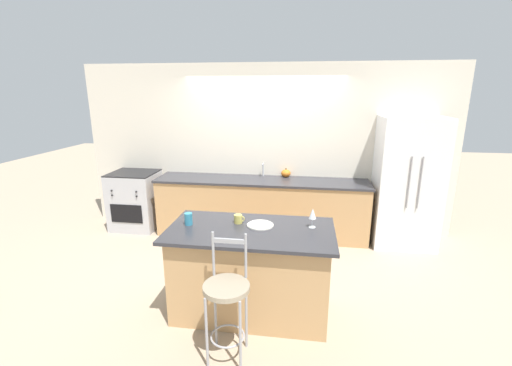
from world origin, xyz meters
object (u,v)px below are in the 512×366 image
refrigerator (407,183)px  pumpkin_decoration (286,173)px  wine_glass (313,214)px  oven_range (136,200)px  bar_stool_near (227,298)px  dinner_plate (260,225)px  tumbler_cup (188,219)px  coffee_mug (238,219)px

refrigerator → pumpkin_decoration: refrigerator is taller
refrigerator → wine_glass: (-1.40, -1.86, 0.12)m
pumpkin_decoration → oven_range: bearing=-174.5°
refrigerator → bar_stool_near: (-2.11, -2.67, -0.38)m
dinner_plate → tumbler_cup: tumbler_cup is taller
bar_stool_near → tumbler_cup: size_ratio=8.97×
bar_stool_near → pumpkin_decoration: size_ratio=7.29×
oven_range → dinner_plate: oven_range is taller
refrigerator → pumpkin_decoration: 1.82m
wine_glass → tumbler_cup: (-1.26, -0.11, -0.08)m
refrigerator → dinner_plate: size_ratio=7.01×
coffee_mug → pumpkin_decoration: (0.37, 2.11, -0.00)m
bar_stool_near → wine_glass: size_ratio=5.57×
oven_range → wine_glass: 3.52m
tumbler_cup → pumpkin_decoration: size_ratio=0.81×
refrigerator → coffee_mug: (-2.17, -1.86, 0.02)m
refrigerator → dinner_plate: refrigerator is taller
wine_glass → coffee_mug: wine_glass is taller
wine_glass → tumbler_cup: bearing=-174.9°
refrigerator → pumpkin_decoration: bearing=171.9°
coffee_mug → dinner_plate: bearing=-9.3°
coffee_mug → refrigerator: bearing=40.5°
refrigerator → oven_range: 4.34m
wine_glass → bar_stool_near: bearing=-131.3°
wine_glass → coffee_mug: 0.77m
bar_stool_near → coffee_mug: size_ratio=9.59×
dinner_plate → pumpkin_decoration: (0.13, 2.15, 0.03)m
oven_range → coffee_mug: bearing=-41.1°
tumbler_cup → pumpkin_decoration: (0.87, 2.23, -0.02)m
wine_glass → pumpkin_decoration: wine_glass is taller
bar_stool_near → tumbler_cup: bearing=128.7°
bar_stool_near → dinner_plate: 0.87m
refrigerator → tumbler_cup: bearing=-143.5°
bar_stool_near → pumpkin_decoration: bearing=83.9°
oven_range → wine_glass: size_ratio=4.79×
oven_range → tumbler_cup: bearing=-50.4°
refrigerator → coffee_mug: refrigerator is taller
oven_range → bar_stool_near: (2.20, -2.68, 0.10)m
oven_range → bar_stool_near: bearing=-50.6°
refrigerator → tumbler_cup: refrigerator is taller
refrigerator → coffee_mug: 2.86m
wine_glass → pumpkin_decoration: (-0.39, 2.12, -0.10)m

